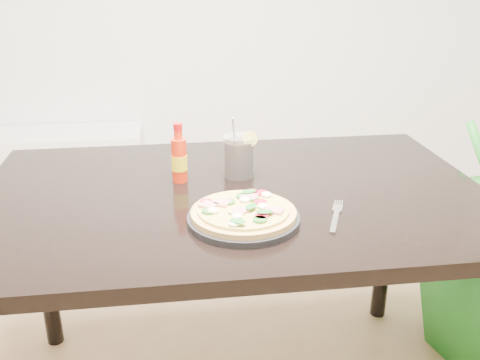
{
  "coord_description": "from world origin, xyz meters",
  "views": [
    {
      "loc": [
        0.06,
        -0.79,
        1.33
      ],
      "look_at": [
        0.23,
        0.44,
        0.83
      ],
      "focal_mm": 40.0,
      "sensor_mm": 36.0,
      "label": 1
    }
  ],
  "objects": [
    {
      "name": "dining_table",
      "position": [
        0.23,
        0.56,
        0.67
      ],
      "size": [
        1.4,
        0.9,
        0.75
      ],
      "color": "black",
      "rests_on": "ground"
    },
    {
      "name": "plate",
      "position": [
        0.23,
        0.37,
        0.76
      ],
      "size": [
        0.27,
        0.27,
        0.02
      ],
      "primitive_type": "cylinder",
      "color": "black",
      "rests_on": "dining_table"
    },
    {
      "name": "pizza",
      "position": [
        0.23,
        0.37,
        0.78
      ],
      "size": [
        0.26,
        0.26,
        0.03
      ],
      "color": "#D6B460",
      "rests_on": "plate"
    },
    {
      "name": "hot_sauce_bottle",
      "position": [
        0.08,
        0.66,
        0.82
      ],
      "size": [
        0.05,
        0.05,
        0.17
      ],
      "rotation": [
        0.0,
        0.0,
        0.16
      ],
      "color": "red",
      "rests_on": "dining_table"
    },
    {
      "name": "cola_cup",
      "position": [
        0.26,
        0.68,
        0.81
      ],
      "size": [
        0.1,
        0.09,
        0.18
      ],
      "rotation": [
        0.0,
        0.0,
        0.22
      ],
      "color": "black",
      "rests_on": "dining_table"
    },
    {
      "name": "fork",
      "position": [
        0.46,
        0.37,
        0.75
      ],
      "size": [
        0.09,
        0.18,
        0.0
      ],
      "rotation": [
        0.0,
        0.0,
        -0.39
      ],
      "color": "silver",
      "rests_on": "dining_table"
    },
    {
      "name": "media_console",
      "position": [
        -0.8,
        2.07,
        0.25
      ],
      "size": [
        1.4,
        0.34,
        0.5
      ],
      "primitive_type": "cube",
      "color": "white",
      "rests_on": "ground"
    }
  ]
}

